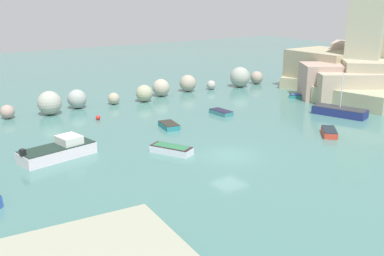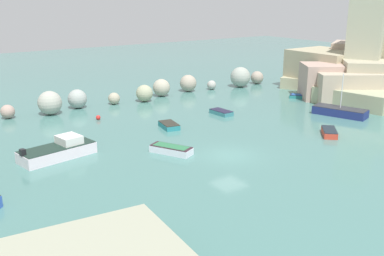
{
  "view_description": "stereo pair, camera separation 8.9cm",
  "coord_description": "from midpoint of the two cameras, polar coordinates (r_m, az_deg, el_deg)",
  "views": [
    {
      "loc": [
        -21.92,
        -26.38,
        12.38
      ],
      "look_at": [
        0.0,
        5.34,
        1.0
      ],
      "focal_mm": 42.22,
      "sensor_mm": 36.0,
      "label": 1
    },
    {
      "loc": [
        -21.85,
        -26.43,
        12.38
      ],
      "look_at": [
        0.0,
        5.34,
        1.0
      ],
      "focal_mm": 42.22,
      "sensor_mm": 36.0,
      "label": 2
    }
  ],
  "objects": [
    {
      "name": "moored_boat_4",
      "position": [
        48.8,
        3.64,
        2.0
      ],
      "size": [
        1.43,
        2.65,
        0.47
      ],
      "rotation": [
        0.0,
        0.0,
        4.77
      ],
      "color": "teal",
      "rests_on": "cove_water"
    },
    {
      "name": "rock_breakwater",
      "position": [
        55.53,
        -6.46,
        4.65
      ],
      "size": [
        44.32,
        4.12,
        2.78
      ],
      "color": "#A69B86",
      "rests_on": "ground"
    },
    {
      "name": "moored_boat_5",
      "position": [
        58.2,
        13.59,
        3.94
      ],
      "size": [
        2.91,
        3.08,
        0.45
      ],
      "rotation": [
        0.0,
        0.0,
        5.42
      ],
      "color": "teal",
      "rests_on": "cove_water"
    },
    {
      "name": "cove_water",
      "position": [
        36.46,
        4.72,
        -3.47
      ],
      "size": [
        160.0,
        160.0,
        0.0
      ],
      "primitive_type": "plane",
      "color": "#467671",
      "rests_on": "ground"
    },
    {
      "name": "channel_buoy",
      "position": [
        47.55,
        -11.84,
        1.3
      ],
      "size": [
        0.48,
        0.48,
        0.48
      ],
      "primitive_type": "sphere",
      "color": "red",
      "rests_on": "cove_water"
    },
    {
      "name": "moored_boat_7",
      "position": [
        43.75,
        -2.99,
        0.33
      ],
      "size": [
        1.81,
        2.71,
        0.51
      ],
      "rotation": [
        0.0,
        0.0,
        1.39
      ],
      "color": "teal",
      "rests_on": "cove_water"
    },
    {
      "name": "moored_boat_1",
      "position": [
        50.68,
        18.1,
        2.0
      ],
      "size": [
        3.59,
        5.87,
        4.52
      ],
      "rotation": [
        0.0,
        0.0,
        5.03
      ],
      "color": "navy",
      "rests_on": "cove_water"
    },
    {
      "name": "moored_boat_6",
      "position": [
        36.74,
        -2.7,
        -2.72
      ],
      "size": [
        2.69,
        3.67,
        0.63
      ],
      "rotation": [
        0.0,
        0.0,
        5.18
      ],
      "color": "silver",
      "rests_on": "cove_water"
    },
    {
      "name": "moored_boat_2",
      "position": [
        37.23,
        -16.53,
        -2.74
      ],
      "size": [
        6.19,
        3.31,
        1.59
      ],
      "rotation": [
        0.0,
        0.0,
        0.18
      ],
      "color": "white",
      "rests_on": "cove_water"
    },
    {
      "name": "moored_boat_3",
      "position": [
        43.3,
        16.89,
        -0.5
      ],
      "size": [
        2.79,
        2.83,
        0.58
      ],
      "rotation": [
        0.0,
        0.0,
        3.94
      ],
      "color": "#CA3E2C",
      "rests_on": "cove_water"
    },
    {
      "name": "cliff_headland_right",
      "position": [
        62.69,
        19.98,
        6.99
      ],
      "size": [
        20.98,
        18.93,
        11.84
      ],
      "color": "#B4A48C",
      "rests_on": "ground"
    }
  ]
}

